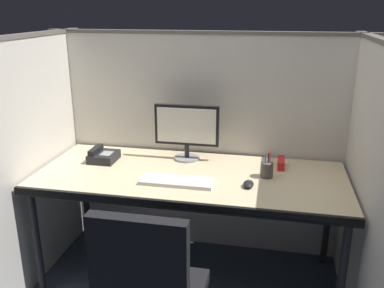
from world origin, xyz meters
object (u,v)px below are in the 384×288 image
at_px(monitor_center, 187,129).
at_px(keyboard_main, 177,181).
at_px(pen_cup, 267,170).
at_px(red_stapler, 281,163).
at_px(computer_mouse, 248,184).
at_px(desk_phone, 103,156).
at_px(desk, 190,182).

distance_m(monitor_center, keyboard_main, 0.45).
height_order(monitor_center, pen_cup, monitor_center).
bearing_deg(keyboard_main, red_stapler, 32.32).
bearing_deg(keyboard_main, pen_cup, 20.91).
xyz_separation_m(monitor_center, red_stapler, (0.63, -0.03, -0.19)).
bearing_deg(keyboard_main, monitor_center, 93.79).
bearing_deg(pen_cup, computer_mouse, -120.71).
xyz_separation_m(monitor_center, keyboard_main, (0.03, -0.40, -0.20)).
distance_m(monitor_center, pen_cup, 0.60).
bearing_deg(desk_phone, pen_cup, -3.48).
relative_size(pen_cup, red_stapler, 1.13).
bearing_deg(computer_mouse, pen_cup, 59.29).
relative_size(computer_mouse, desk_phone, 0.51).
distance_m(monitor_center, desk_phone, 0.59).
distance_m(computer_mouse, red_stapler, 0.39).
bearing_deg(keyboard_main, desk, 69.82).
distance_m(desk, monitor_center, 0.38).
height_order(computer_mouse, red_stapler, red_stapler).
xyz_separation_m(desk, monitor_center, (-0.08, 0.27, 0.27)).
xyz_separation_m(desk, red_stapler, (0.55, 0.24, 0.08)).
bearing_deg(computer_mouse, desk_phone, 166.85).
bearing_deg(monitor_center, keyboard_main, -86.21).
height_order(computer_mouse, desk_phone, desk_phone).
height_order(red_stapler, desk_phone, desk_phone).
xyz_separation_m(desk, pen_cup, (0.46, 0.06, 0.10)).
xyz_separation_m(keyboard_main, pen_cup, (0.51, 0.20, 0.04)).
bearing_deg(desk_phone, keyboard_main, -24.64).
bearing_deg(monitor_center, pen_cup, -21.11).
height_order(keyboard_main, computer_mouse, computer_mouse).
xyz_separation_m(keyboard_main, computer_mouse, (0.42, 0.03, 0.01)).
relative_size(keyboard_main, red_stapler, 2.87).
height_order(desk, computer_mouse, computer_mouse).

